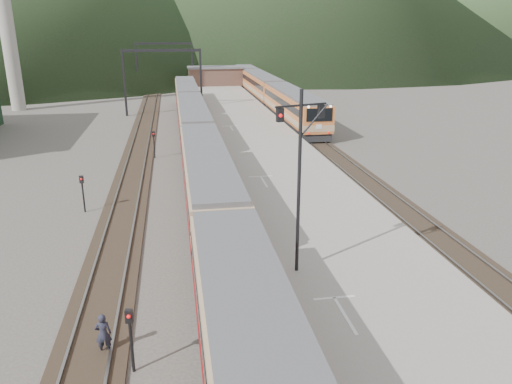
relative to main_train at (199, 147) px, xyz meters
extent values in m
cube|color=black|center=(0.00, 11.31, -1.80)|extent=(2.60, 200.00, 0.12)
cube|color=slate|center=(-0.72, 11.31, -1.70)|extent=(0.10, 200.00, 0.14)
cube|color=slate|center=(0.72, 11.31, -1.70)|extent=(0.10, 200.00, 0.14)
cube|color=black|center=(-5.00, 11.31, -1.80)|extent=(2.60, 200.00, 0.12)
cube|color=slate|center=(-5.72, 11.31, -1.70)|extent=(0.10, 200.00, 0.14)
cube|color=slate|center=(-4.28, 11.31, -1.70)|extent=(0.10, 200.00, 0.14)
cube|color=black|center=(11.50, 11.31, -1.80)|extent=(2.60, 200.00, 0.12)
cube|color=slate|center=(10.78, 11.31, -1.70)|extent=(0.10, 200.00, 0.14)
cube|color=slate|center=(12.22, 11.31, -1.70)|extent=(0.10, 200.00, 0.14)
cube|color=gray|center=(5.60, 9.31, -1.36)|extent=(8.00, 100.00, 1.00)
cube|color=black|center=(-7.50, 26.31, 2.14)|extent=(0.25, 0.25, 8.00)
cube|color=black|center=(1.80, 26.31, 2.14)|extent=(0.25, 0.25, 8.00)
cube|color=black|center=(-2.85, 26.31, 5.94)|extent=(9.30, 0.22, 0.35)
cube|color=black|center=(-7.50, 51.31, 2.14)|extent=(0.25, 0.25, 8.00)
cube|color=black|center=(1.80, 51.31, 2.14)|extent=(0.25, 0.25, 8.00)
cube|color=black|center=(-2.85, 51.31, 5.94)|extent=(9.30, 0.22, 0.35)
cube|color=brown|center=(5.60, 49.31, 0.54)|extent=(9.00, 4.00, 2.80)
cube|color=slate|center=(5.60, 49.31, 2.09)|extent=(9.40, 4.40, 0.30)
cube|color=tan|center=(0.00, -9.23, 0.00)|extent=(2.67, 17.97, 3.26)
cube|color=tan|center=(0.00, 9.23, 0.00)|extent=(2.67, 17.97, 3.26)
cube|color=tan|center=(0.00, 27.70, 0.00)|extent=(2.67, 17.97, 3.26)
cube|color=#CB6D35|center=(11.50, 17.19, 0.20)|extent=(3.00, 20.17, 3.66)
cube|color=#CB6D35|center=(11.50, 37.86, 0.20)|extent=(3.00, 20.17, 3.66)
cube|color=#CB6D35|center=(11.50, 58.53, 0.20)|extent=(3.00, 20.17, 3.66)
cylinder|color=black|center=(2.94, -19.09, 2.86)|extent=(0.14, 0.14, 7.44)
cube|color=black|center=(2.94, -19.09, 5.97)|extent=(2.12, 0.71, 0.07)
cube|color=black|center=(2.08, -19.35, 5.67)|extent=(0.29, 0.25, 0.50)
cube|color=black|center=(3.80, -18.82, 5.67)|extent=(0.29, 0.25, 0.50)
cylinder|color=black|center=(-3.47, -23.22, -0.86)|extent=(0.10, 0.10, 2.00)
cube|color=black|center=(-3.47, -23.22, 0.19)|extent=(0.25, 0.20, 0.45)
cylinder|color=black|center=(-3.53, 4.65, -0.86)|extent=(0.10, 0.10, 2.00)
cube|color=black|center=(-3.53, 4.65, 0.19)|extent=(0.26, 0.21, 0.45)
cylinder|color=black|center=(-7.33, -7.82, -0.86)|extent=(0.10, 0.10, 2.00)
cube|color=black|center=(-7.33, -7.82, 0.19)|extent=(0.24, 0.19, 0.45)
imported|color=#222332|center=(-4.51, -22.06, -1.11)|extent=(0.57, 0.39, 1.50)
camera|label=1|loc=(-1.76, -37.18, 8.79)|focal=35.00mm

